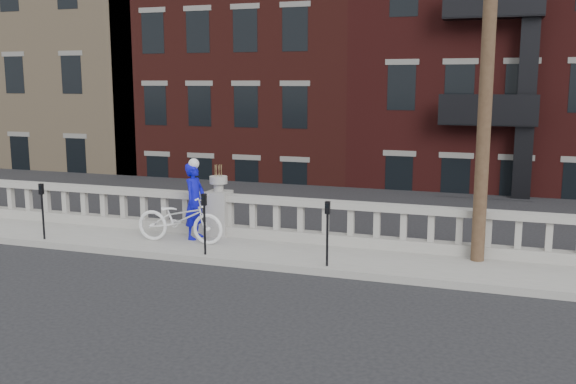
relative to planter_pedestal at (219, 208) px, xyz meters
name	(u,v)px	position (x,y,z in m)	size (l,w,h in m)	color
ground	(133,288)	(0.00, -3.95, -0.83)	(120.00, 120.00, 0.00)	black
sidewalk	(203,247)	(0.00, -0.95, -0.76)	(32.00, 2.20, 0.15)	gray
balustrade	(219,215)	(0.00, 0.00, -0.19)	(28.00, 0.34, 1.03)	gray
planter_pedestal	(219,208)	(0.00, 0.00, 0.00)	(0.55, 0.55, 1.76)	gray
lower_level	(385,107)	(0.56, 19.09, 1.80)	(80.00, 44.00, 20.80)	#605E59
utility_pole	(490,15)	(6.20, -0.35, 4.41)	(1.60, 0.28, 10.00)	#422D1E
parking_meter_b	(42,205)	(-3.82, -1.80, 0.17)	(0.10, 0.09, 1.36)	black
parking_meter_c	(204,217)	(0.49, -1.80, 0.17)	(0.10, 0.09, 1.36)	black
parking_meter_d	(327,226)	(3.28, -1.80, 0.17)	(0.10, 0.09, 1.36)	black
bicycle	(180,219)	(-0.55, -1.00, -0.11)	(0.75, 2.16, 1.14)	white
cyclist	(195,201)	(-0.39, -0.54, 0.24)	(0.67, 0.44, 1.85)	#0C0CB8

